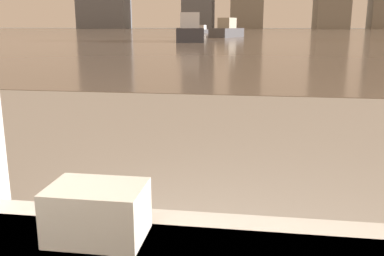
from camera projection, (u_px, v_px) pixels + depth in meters
towel_stack at (97, 212)px, 1.25m from camera, size 0.28×0.19×0.16m
harbor_water at (255, 33)px, 60.21m from camera, size 180.00×110.00×0.01m
harbor_boat_0 at (190, 31)px, 30.25m from camera, size 2.63×5.50×1.98m
harbor_boat_3 at (203, 30)px, 56.82m from camera, size 1.61×3.06×1.09m
harbor_boat_5 at (227, 30)px, 39.91m from camera, size 3.08×4.99×1.77m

